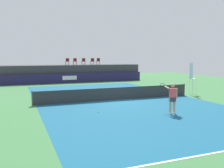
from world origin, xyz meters
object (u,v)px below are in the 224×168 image
object	(u,v)px
net_post_far	(184,89)
spectator_chair_far_left	(67,61)
spectator_chair_far_right	(98,61)
tennis_ball	(98,112)
umpire_chair	(192,77)
spectator_chair_right	(92,61)
tennis_player	(172,97)
spectator_chair_left	(75,61)
net_post_near	(32,98)
spectator_chair_center	(83,61)

from	to	relation	value
net_post_far	spectator_chair_far_left	bearing A→B (deg)	114.12
spectator_chair_far_right	tennis_ball	size ratio (longest dim) A/B	13.06
spectator_chair_far_left	umpire_chair	world-z (taller)	spectator_chair_far_left
spectator_chair_far_left	spectator_chair_right	bearing A→B (deg)	-9.03
spectator_chair_right	spectator_chair_far_right	size ratio (longest dim) A/B	1.00
spectator_chair_right	tennis_player	world-z (taller)	spectator_chair_right
spectator_chair_left	spectator_chair_right	distance (m)	2.33
net_post_near	net_post_far	distance (m)	12.40
spectator_chair_left	net_post_far	size ratio (longest dim) A/B	0.89
tennis_player	tennis_ball	world-z (taller)	tennis_player
spectator_chair_left	spectator_chair_right	size ratio (longest dim) A/B	1.00
spectator_chair_right	tennis_ball	bearing A→B (deg)	-105.93
net_post_near	umpire_chair	bearing A→B (deg)	0.02
net_post_far	tennis_ball	size ratio (longest dim) A/B	14.71
net_post_far	tennis_player	xyz separation A→B (m)	(-5.03, -5.41, 0.46)
spectator_chair_far_left	net_post_near	size ratio (longest dim) A/B	0.89
net_post_far	tennis_player	size ratio (longest dim) A/B	0.56
umpire_chair	tennis_ball	distance (m)	10.47
spectator_chair_far_right	spectator_chair_right	bearing A→B (deg)	-152.67
tennis_player	umpire_chair	bearing A→B (deg)	43.04
spectator_chair_left	spectator_chair_far_left	bearing A→B (deg)	172.58
spectator_chair_far_left	tennis_ball	size ratio (longest dim) A/B	13.06
spectator_chair_center	tennis_player	world-z (taller)	spectator_chair_center
net_post_near	tennis_ball	world-z (taller)	net_post_near
tennis_player	spectator_chair_far_left	bearing A→B (deg)	95.20
spectator_chair_right	tennis_ball	xyz separation A→B (m)	(-5.29, -18.55, -2.66)
spectator_chair_center	umpire_chair	size ratio (longest dim) A/B	0.32
net_post_far	spectator_chair_far_right	bearing A→B (deg)	99.64
spectator_chair_left	net_post_near	world-z (taller)	spectator_chair_left
spectator_chair_far_right	umpire_chair	distance (m)	15.87
spectator_chair_center	spectator_chair_far_left	bearing A→B (deg)	167.18
net_post_near	spectator_chair_center	bearing A→B (deg)	63.26
tennis_player	spectator_chair_left	bearing A→B (deg)	92.50
net_post_near	tennis_player	size ratio (longest dim) A/B	0.56
umpire_chair	tennis_player	xyz separation A→B (m)	(-5.80, -5.41, -0.63)
spectator_chair_center	umpire_chair	distance (m)	16.05
umpire_chair	spectator_chair_left	bearing A→B (deg)	113.61
umpire_chair	net_post_near	bearing A→B (deg)	-179.98
spectator_chair_center	spectator_chair_right	xyz separation A→B (m)	(1.21, -0.05, 0.00)
net_post_near	tennis_player	bearing A→B (deg)	-36.27
spectator_chair_far_left	tennis_ball	xyz separation A→B (m)	(-2.00, -19.07, -2.66)
spectator_chair_far_left	tennis_ball	world-z (taller)	spectator_chair_far_left
spectator_chair_far_left	spectator_chair_center	distance (m)	2.13
spectator_chair_left	umpire_chair	distance (m)	16.77
spectator_chair_right	tennis_ball	size ratio (longest dim) A/B	13.06
umpire_chair	net_post_far	distance (m)	1.33
spectator_chair_far_left	net_post_far	size ratio (longest dim) A/B	0.89
tennis_ball	tennis_player	bearing A→B (deg)	-24.79
spectator_chair_left	tennis_player	world-z (taller)	spectator_chair_left
spectator_chair_far_left	net_post_far	world-z (taller)	spectator_chair_far_left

